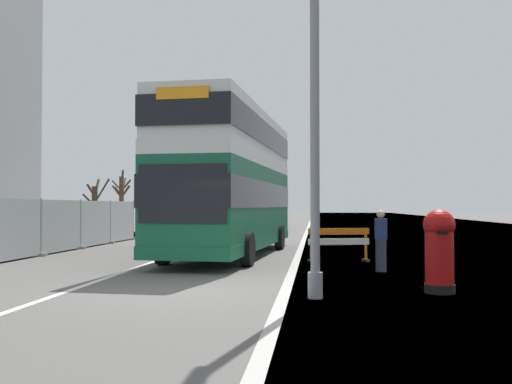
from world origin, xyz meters
The scene contains 12 objects.
ground centered at (0.56, 0.09, -0.05)m, with size 140.00×280.00×0.10m.
double_decker_bus centered at (-0.15, 8.60, 2.70)m, with size 3.50×11.69×5.06m.
lamppost_foreground centered at (2.84, -0.54, 3.71)m, with size 0.29×0.70×7.87m.
red_pillar_postbox centered at (5.36, 0.40, 0.93)m, with size 0.64×0.64×1.70m.
roadworks_barrier centered at (3.57, 6.59, 0.68)m, with size 1.96×0.90×1.07m.
construction_site_fence centered at (-6.80, 11.00, 0.98)m, with size 0.44×13.80×2.05m.
car_oncoming_near centered at (-3.83, 23.18, 1.11)m, with size 2.03×4.31×2.37m.
car_receding_mid centered at (-0.66, 32.87, 1.04)m, with size 2.05×3.99×2.23m.
bare_tree_far_verge_near centered at (-13.46, 29.12, 1.87)m, with size 2.26×2.23×3.82m.
bare_tree_far_verge_mid centered at (-14.15, 36.98, 2.57)m, with size 1.69×2.81×4.89m.
bare_tree_far_verge_far centered at (-12.96, 45.71, 2.70)m, with size 2.58×2.86×5.24m.
pedestrian_at_kerb centered at (4.60, 4.12, 0.83)m, with size 0.34×0.34×1.66m.
Camera 1 is at (2.86, -11.57, 1.77)m, focal length 39.98 mm.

